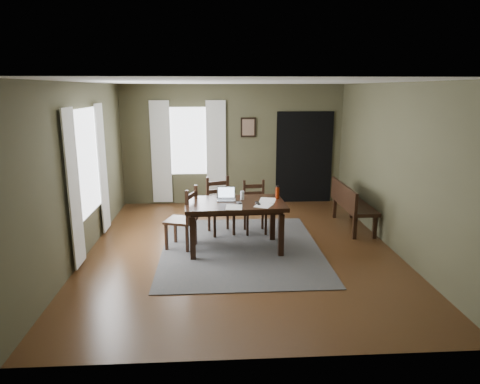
{
  "coord_description": "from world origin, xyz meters",
  "views": [
    {
      "loc": [
        -0.43,
        -6.7,
        2.6
      ],
      "look_at": [
        0.0,
        0.3,
        0.9
      ],
      "focal_mm": 32.0,
      "sensor_mm": 36.0,
      "label": 1
    }
  ],
  "objects": [
    {
      "name": "chair_back_right",
      "position": [
        0.31,
        0.84,
        0.47
      ],
      "size": [
        0.44,
        0.44,
        0.95
      ],
      "rotation": [
        0.0,
        0.0,
        0.07
      ],
      "color": "black",
      "rests_on": "rug"
    },
    {
      "name": "framed_picture",
      "position": [
        0.35,
        2.97,
        1.75
      ],
      "size": [
        0.34,
        0.03,
        0.44
      ],
      "color": "black",
      "rests_on": "ground"
    },
    {
      "name": "paper_d",
      "position": [
        0.44,
        0.06,
        0.81
      ],
      "size": [
        0.33,
        0.39,
        0.0
      ],
      "primitive_type": "cube",
      "rotation": [
        0.0,
        0.0,
        -0.24
      ],
      "color": "white",
      "rests_on": "dining_table"
    },
    {
      "name": "window_back",
      "position": [
        -1.0,
        2.97,
        1.45
      ],
      "size": [
        1.0,
        0.01,
        1.5
      ],
      "color": "white",
      "rests_on": "ground"
    },
    {
      "name": "doorway_back",
      "position": [
        1.65,
        2.97,
        1.05
      ],
      "size": [
        1.3,
        0.03,
        2.1
      ],
      "color": "black",
      "rests_on": "ground"
    },
    {
      "name": "dining_table",
      "position": [
        -0.1,
        -0.02,
        0.71
      ],
      "size": [
        1.64,
        1.03,
        0.8
      ],
      "rotation": [
        0.0,
        0.0,
        0.05
      ],
      "color": "black",
      "rests_on": "rug"
    },
    {
      "name": "computer_mouse",
      "position": [
        -0.04,
        -0.14,
        0.83
      ],
      "size": [
        0.09,
        0.11,
        0.03
      ],
      "primitive_type": "cube",
      "rotation": [
        0.0,
        0.0,
        0.3
      ],
      "color": "#3F3F42",
      "rests_on": "dining_table"
    },
    {
      "name": "chair_end",
      "position": [
        -0.94,
        0.09,
        0.51
      ],
      "size": [
        0.57,
        0.57,
        1.03
      ],
      "rotation": [
        0.0,
        0.0,
        -1.9
      ],
      "color": "black",
      "rests_on": "rug"
    },
    {
      "name": "paper_e",
      "position": [
        -0.13,
        -0.34,
        0.81
      ],
      "size": [
        0.28,
        0.34,
        0.0
      ],
      "primitive_type": "cube",
      "rotation": [
        0.0,
        0.0,
        -0.08
      ],
      "color": "white",
      "rests_on": "dining_table"
    },
    {
      "name": "curtain_left_near",
      "position": [
        -2.44,
        -0.62,
        1.2
      ],
      "size": [
        0.03,
        0.48,
        2.3
      ],
      "color": "silver",
      "rests_on": "ground"
    },
    {
      "name": "ground",
      "position": [
        0.0,
        0.0,
        -0.01
      ],
      "size": [
        5.0,
        6.0,
        0.01
      ],
      "color": "#492C16"
    },
    {
      "name": "curtain_back_right",
      "position": [
        -0.38,
        2.94,
        1.2
      ],
      "size": [
        0.44,
        0.03,
        2.3
      ],
      "color": "silver",
      "rests_on": "ground"
    },
    {
      "name": "curtain_left_far",
      "position": [
        -2.44,
        1.02,
        1.2
      ],
      "size": [
        0.03,
        0.48,
        2.3
      ],
      "color": "silver",
      "rests_on": "ground"
    },
    {
      "name": "chair_back_left",
      "position": [
        -0.33,
        0.83,
        0.5
      ],
      "size": [
        0.56,
        0.56,
        1.02
      ],
      "rotation": [
        0.0,
        0.0,
        0.29
      ],
      "color": "black",
      "rests_on": "rug"
    },
    {
      "name": "curtain_back_left",
      "position": [
        -1.62,
        2.94,
        1.2
      ],
      "size": [
        0.44,
        0.03,
        2.3
      ],
      "color": "silver",
      "rests_on": "ground"
    },
    {
      "name": "window_left",
      "position": [
        -2.47,
        0.2,
        1.45
      ],
      "size": [
        0.01,
        1.3,
        1.7
      ],
      "color": "white",
      "rests_on": "ground"
    },
    {
      "name": "drinking_glass",
      "position": [
        0.03,
        0.13,
        0.88
      ],
      "size": [
        0.08,
        0.08,
        0.14
      ],
      "primitive_type": "cylinder",
      "rotation": [
        0.0,
        0.0,
        0.21
      ],
      "color": "silver",
      "rests_on": "dining_table"
    },
    {
      "name": "tv_remote",
      "position": [
        0.26,
        -0.15,
        0.82
      ],
      "size": [
        0.07,
        0.18,
        0.02
      ],
      "primitive_type": "cube",
      "rotation": [
        0.0,
        0.0,
        0.14
      ],
      "color": "black",
      "rests_on": "dining_table"
    },
    {
      "name": "laptop",
      "position": [
        -0.24,
        0.14,
        0.87
      ],
      "size": [
        0.31,
        0.25,
        0.21
      ],
      "rotation": [
        0.0,
        0.0,
        -0.02
      ],
      "color": "#B7B7BC",
      "rests_on": "dining_table"
    },
    {
      "name": "rug",
      "position": [
        0.0,
        0.0,
        0.01
      ],
      "size": [
        2.6,
        3.2,
        0.01
      ],
      "color": "#414141",
      "rests_on": "ground"
    },
    {
      "name": "water_bottle",
      "position": [
        0.62,
        0.16,
        0.92
      ],
      "size": [
        0.08,
        0.08,
        0.23
      ],
      "rotation": [
        0.0,
        0.0,
        -0.34
      ],
      "color": "#A52B0C",
      "rests_on": "dining_table"
    },
    {
      "name": "room_shell",
      "position": [
        0.0,
        0.0,
        1.8
      ],
      "size": [
        5.02,
        6.02,
        2.71
      ],
      "color": "#4A4830",
      "rests_on": "ground"
    },
    {
      "name": "paper_b",
      "position": [
        0.34,
        -0.26,
        0.81
      ],
      "size": [
        0.35,
        0.39,
        0.0
      ],
      "primitive_type": "cube",
      "rotation": [
        0.0,
        0.0,
        -0.46
      ],
      "color": "white",
      "rests_on": "dining_table"
    },
    {
      "name": "bench",
      "position": [
        2.14,
        1.0,
        0.51
      ],
      "size": [
        0.48,
        1.5,
        0.85
      ],
      "rotation": [
        0.0,
        0.0,
        1.57
      ],
      "color": "black",
      "rests_on": "ground"
    }
  ]
}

